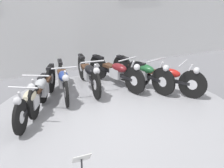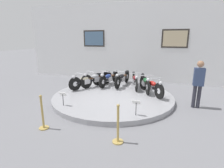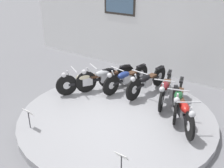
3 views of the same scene
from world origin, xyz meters
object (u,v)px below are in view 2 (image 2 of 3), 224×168
Objects in this scene: motorcycle_green at (145,82)px; stanchion_post_left_of_entry at (43,117)px; motorcycle_silver at (97,78)px; motorcycle_blue at (109,78)px; motorcycle_red at (151,85)px; info_placard_front_left at (63,96)px; motorcycle_maroon at (135,80)px; info_placard_front_centre at (136,104)px; stanchion_post_right_of_entry at (118,130)px; visitor_standing at (198,81)px; motorcycle_black at (122,78)px; motorcycle_cream at (86,80)px.

stanchion_post_left_of_entry is at bearing -119.20° from motorcycle_green.
motorcycle_silver is 0.65m from motorcycle_blue.
info_placard_front_left is (-2.87, -2.34, -0.02)m from motorcycle_red.
motorcycle_green is 3.81m from info_placard_front_left.
motorcycle_silver reaches higher than motorcycle_maroon.
info_placard_front_centre is 1.37m from stanchion_post_right_of_entry.
motorcycle_silver is 3.55× the size of info_placard_front_centre.
stanchion_post_right_of_entry is (-0.42, -3.67, -0.22)m from motorcycle_red.
motorcycle_blue is 1.34m from motorcycle_maroon.
motorcycle_silver is 4.19m from stanchion_post_left_of_entry.
motorcycle_silver is 1.02× the size of visitor_standing.
motorcycle_silver is at bearing 119.25° from stanchion_post_right_of_entry.
visitor_standing is (3.94, -1.43, 0.45)m from motorcycle_blue.
motorcycle_silver is at bearing 166.44° from visitor_standing.
motorcycle_silver is 4.80m from stanchion_post_right_of_entry.
stanchion_post_right_of_entry is at bearing -91.28° from motorcycle_green.
motorcycle_blue is 4.21m from visitor_standing.
visitor_standing is at bearing 20.96° from info_placard_front_left.
info_placard_front_centre is (1.33, -3.31, -0.03)m from motorcycle_black.
info_placard_front_centre is at bearing -48.17° from motorcycle_silver.
motorcycle_blue is at bearing 122.04° from info_placard_front_centre.
motorcycle_silver is at bearing -169.70° from motorcycle_maroon.
stanchion_post_right_of_entry is at bearing -84.36° from motorcycle_maroon.
visitor_standing is at bearing 55.26° from stanchion_post_right_of_entry.
stanchion_post_right_of_entry reaches higher than motorcycle_blue.
motorcycle_blue is at bearing 111.59° from stanchion_post_right_of_entry.
visitor_standing reaches higher than info_placard_front_centre.
motorcycle_green is at bearing -32.78° from motorcycle_maroon.
info_placard_front_left is 2.65m from info_placard_front_centre.
motorcycle_red is 3.24× the size of info_placard_front_centre.
motorcycle_cream is 3.45× the size of info_placard_front_left.
motorcycle_cream is at bearing -158.89° from motorcycle_maroon.
motorcycle_black is 1.13× the size of visitor_standing.
visitor_standing is 5.41m from stanchion_post_left_of_entry.
motorcycle_blue is at bearing 44.44° from motorcycle_cream.
motorcycle_blue is 4.55m from stanchion_post_left_of_entry.
motorcycle_silver reaches higher than info_placard_front_centre.
info_placard_front_centre is at bearing 28.70° from stanchion_post_left_of_entry.
motorcycle_green is 2.36m from visitor_standing.
motorcycle_blue is 1.01× the size of motorcycle_green.
stanchion_post_right_of_entry is at bearing -98.63° from info_placard_front_centre.
stanchion_post_right_of_entry reaches higher than motorcycle_maroon.
stanchion_post_left_of_entry reaches higher than motorcycle_maroon.
info_placard_front_centre is at bearing 0.00° from info_placard_front_left.
motorcycle_blue is 3.82× the size of info_placard_front_centre.
motorcycle_cream is 2.34m from info_placard_front_left.
stanchion_post_left_of_entry is (0.42, -3.67, -0.22)m from motorcycle_cream.
motorcycle_cream is 1.72× the size of stanchion_post_right_of_entry.
info_placard_front_left is at bearing -92.08° from motorcycle_silver.
motorcycle_cream is 1.72× the size of stanchion_post_left_of_entry.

